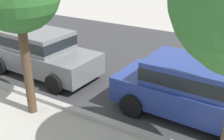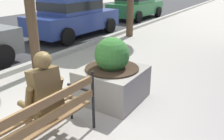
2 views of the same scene
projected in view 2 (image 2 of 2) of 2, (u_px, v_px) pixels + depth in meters
name	position (u px, v px, depth m)	size (l,w,h in m)	color
park_bench	(39.00, 121.00, 2.91)	(1.82, 0.60, 0.95)	olive
bronze_statue_seated	(42.00, 99.00, 3.18)	(0.75, 0.79, 1.37)	brown
concrete_planter	(112.00, 77.00, 4.45)	(1.12, 1.12, 1.22)	gray
parked_car_blue	(73.00, 16.00, 9.52)	(4.16, 2.04, 1.56)	navy
parked_car_green	(136.00, 4.00, 14.06)	(4.16, 2.04, 1.56)	#236638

